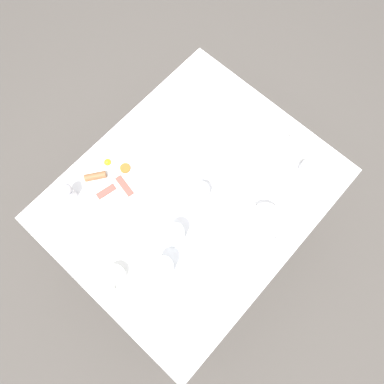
% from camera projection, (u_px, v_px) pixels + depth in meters
% --- Properties ---
extents(ground_plane, '(8.00, 8.00, 0.00)m').
position_uv_depth(ground_plane, '(192.00, 230.00, 2.28)').
color(ground_plane, '#4C4742').
extents(table, '(0.95, 1.15, 0.73)m').
position_uv_depth(table, '(192.00, 198.00, 1.65)').
color(table, white).
rests_on(table, ground_plane).
extents(breakfast_plate, '(0.26, 0.26, 0.04)m').
position_uv_depth(breakfast_plate, '(111.00, 177.00, 1.60)').
color(breakfast_plate, white).
rests_on(breakfast_plate, table).
extents(teapot_near, '(0.20, 0.11, 0.13)m').
position_uv_depth(teapot_near, '(264.00, 220.00, 1.50)').
color(teapot_near, white).
rests_on(teapot_near, table).
extents(teacup_with_saucer_left, '(0.16, 0.16, 0.06)m').
position_uv_depth(teacup_with_saucer_left, '(296.00, 143.00, 1.63)').
color(teacup_with_saucer_left, white).
rests_on(teacup_with_saucer_left, table).
extents(teacup_with_saucer_right, '(0.16, 0.16, 0.06)m').
position_uv_depth(teacup_with_saucer_right, '(116.00, 275.00, 1.46)').
color(teacup_with_saucer_right, white).
rests_on(teacup_with_saucer_right, table).
extents(water_glass_tall, '(0.08, 0.08, 0.12)m').
position_uv_depth(water_glass_tall, '(175.00, 235.00, 1.47)').
color(water_glass_tall, white).
rests_on(water_glass_tall, table).
extents(water_glass_short, '(0.08, 0.08, 0.12)m').
position_uv_depth(water_glass_short, '(164.00, 268.00, 1.43)').
color(water_glass_short, white).
rests_on(water_glass_short, table).
extents(wine_glass_spare, '(0.08, 0.08, 0.10)m').
position_uv_depth(wine_glass_spare, '(200.00, 194.00, 1.53)').
color(wine_glass_spare, white).
rests_on(wine_glass_spare, table).
extents(creamer_jug, '(0.09, 0.06, 0.06)m').
position_uv_depth(creamer_jug, '(212.00, 136.00, 1.64)').
color(creamer_jug, white).
rests_on(creamer_jug, table).
extents(pepper_grinder, '(0.05, 0.05, 0.12)m').
position_uv_depth(pepper_grinder, '(68.00, 192.00, 1.52)').
color(pepper_grinder, '#BCBCC1').
rests_on(pepper_grinder, table).
extents(salt_grinder, '(0.05, 0.05, 0.12)m').
position_uv_depth(salt_grinder, '(305.00, 168.00, 1.56)').
color(salt_grinder, '#BCBCC1').
rests_on(salt_grinder, table).
extents(fork_by_plate, '(0.11, 0.14, 0.00)m').
position_uv_depth(fork_by_plate, '(222.00, 90.00, 1.74)').
color(fork_by_plate, silver).
rests_on(fork_by_plate, table).
extents(knife_by_plate, '(0.20, 0.04, 0.00)m').
position_uv_depth(knife_by_plate, '(209.00, 282.00, 1.47)').
color(knife_by_plate, silver).
rests_on(knife_by_plate, table).
extents(spoon_for_tea, '(0.15, 0.09, 0.00)m').
position_uv_depth(spoon_for_tea, '(183.00, 162.00, 1.63)').
color(spoon_for_tea, silver).
rests_on(spoon_for_tea, table).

